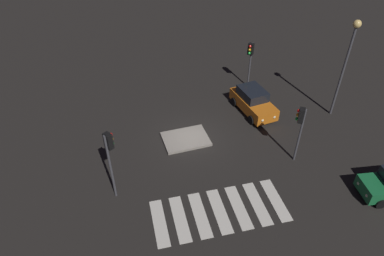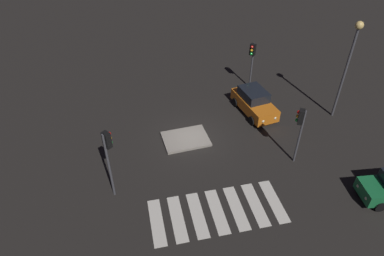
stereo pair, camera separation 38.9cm
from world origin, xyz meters
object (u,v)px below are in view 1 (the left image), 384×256
at_px(traffic_island, 186,139).
at_px(traffic_light_north, 250,55).
at_px(traffic_light_east, 300,122).
at_px(traffic_light_south, 110,150).
at_px(street_lamp, 348,53).
at_px(car_orange, 253,101).

distance_m(traffic_island, traffic_light_north, 9.51).
bearing_deg(traffic_light_north, traffic_light_east, 45.01).
xyz_separation_m(traffic_island, traffic_light_south, (-5.06, -3.96, 3.39)).
height_order(traffic_island, traffic_light_south, traffic_light_south).
relative_size(traffic_light_east, street_lamp, 0.54).
distance_m(car_orange, traffic_light_east, 6.25).
bearing_deg(traffic_island, traffic_light_east, -29.20).
bearing_deg(traffic_island, traffic_light_north, 40.50).
height_order(traffic_light_north, street_lamp, street_lamp).
bearing_deg(traffic_light_north, traffic_light_south, -2.99).
relative_size(traffic_light_south, street_lamp, 0.61).
bearing_deg(traffic_light_east, traffic_island, 1.87).
xyz_separation_m(traffic_light_south, street_lamp, (16.88, 4.46, 1.67)).
xyz_separation_m(car_orange, traffic_light_east, (0.53, -5.85, 2.14)).
relative_size(traffic_island, car_orange, 0.73).
distance_m(traffic_light_north, street_lamp, 7.59).
distance_m(traffic_island, car_orange, 6.38).
relative_size(car_orange, traffic_light_east, 1.13).
bearing_deg(car_orange, street_lamp, 63.95).
height_order(car_orange, traffic_light_east, traffic_light_east).
bearing_deg(traffic_light_east, street_lamp, -111.66).
height_order(traffic_light_south, street_lamp, street_lamp).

